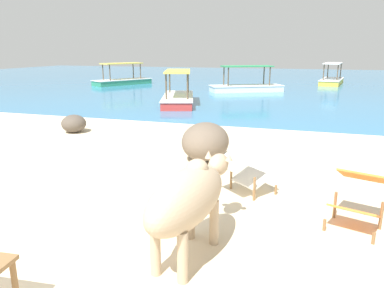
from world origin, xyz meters
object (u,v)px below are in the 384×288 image
at_px(deck_chair_near, 358,195).
at_px(boat_white, 246,86).
at_px(cow, 189,197).
at_px(boat_yellow, 332,80).
at_px(boat_red, 178,97).
at_px(deck_chair_far, 246,169).
at_px(boat_green, 122,80).

xyz_separation_m(deck_chair_near, boat_white, (-3.58, 14.17, -0.13)).
height_order(cow, deck_chair_near, cow).
xyz_separation_m(deck_chair_near, boat_yellow, (0.80, 19.82, -0.13)).
distance_m(boat_yellow, boat_red, 12.45).
height_order(deck_chair_near, boat_white, boat_white).
distance_m(deck_chair_near, deck_chair_far, 1.54).
height_order(boat_red, boat_white, same).
xyz_separation_m(deck_chair_near, boat_green, (-11.39, 15.73, -0.13)).
height_order(cow, boat_red, boat_red).
relative_size(deck_chair_near, boat_green, 0.24).
bearing_deg(cow, boat_red, 27.96).
bearing_deg(boat_red, cow, 2.64).
xyz_separation_m(cow, boat_green, (-9.69, 16.96, -0.39)).
relative_size(boat_green, boat_red, 0.98).
xyz_separation_m(cow, boat_yellow, (2.50, 21.05, -0.39)).
bearing_deg(cow, boat_green, 37.69).
height_order(boat_green, boat_yellow, same).
bearing_deg(boat_yellow, boat_white, -28.90).
xyz_separation_m(deck_chair_far, boat_red, (-4.02, 8.48, -0.13)).
bearing_deg(deck_chair_far, boat_green, 74.13).
xyz_separation_m(deck_chair_near, deck_chair_far, (-1.42, 0.58, 0.00)).
bearing_deg(cow, deck_chair_near, -46.15).
relative_size(cow, boat_white, 0.46).
distance_m(deck_chair_far, boat_green, 18.14).
height_order(cow, boat_green, boat_green).
height_order(cow, boat_white, boat_white).
distance_m(boat_green, boat_white, 7.96).
relative_size(cow, deck_chair_near, 1.95).
distance_m(cow, deck_chair_near, 2.11).
relative_size(deck_chair_far, boat_yellow, 0.24).
height_order(boat_green, boat_white, same).
bearing_deg(boat_white, cow, 68.32).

